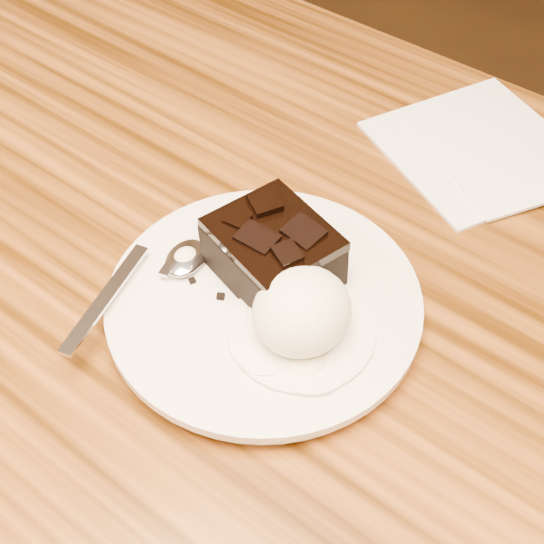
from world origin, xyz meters
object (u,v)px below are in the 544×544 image
Objects in this scene: napkin at (478,146)px; brownie at (273,255)px; spoon at (186,259)px; ice_cream_scoop at (302,311)px; dining_table at (235,501)px; plate at (264,306)px.

brownie is at bearing -100.06° from napkin.
ice_cream_scoop is at bearing -14.60° from spoon.
spoon reaches higher than dining_table.
brownie is at bearing 147.28° from ice_cream_scoop.
ice_cream_scoop is at bearing -12.49° from plate.
dining_table is at bearing -3.34° from spoon.
ice_cream_scoop is at bearing -2.97° from dining_table.
napkin is at bearing 91.36° from ice_cream_scoop.
dining_table is at bearing 177.03° from ice_cream_scoop.
plate is 0.07m from spoon.
ice_cream_scoop is 0.44× the size of napkin.
ice_cream_scoop is 0.44× the size of spoon.
plate is 0.28m from napkin.
plate is at bearing 167.51° from ice_cream_scoop.
brownie is at bearing 15.02° from spoon.
dining_table is 7.27× the size of napkin.
ice_cream_scoop is (0.04, -0.01, 0.03)m from plate.
dining_table is at bearing -105.41° from napkin.
ice_cream_scoop is at bearing -88.64° from napkin.
spoon is at bearing -149.81° from brownie.
ice_cream_scoop reaches higher than plate.
napkin reaches higher than dining_table.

